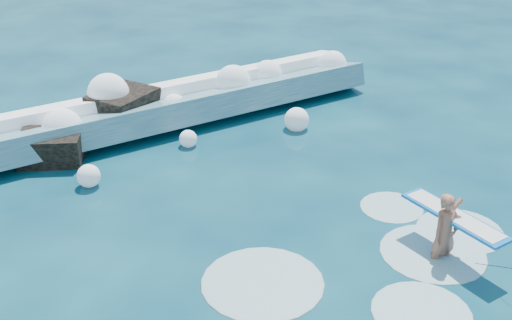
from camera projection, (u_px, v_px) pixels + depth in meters
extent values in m
plane|color=#082D42|center=(247.00, 259.00, 14.12)|extent=(200.00, 200.00, 0.00)
cube|color=#337080|center=(147.00, 116.00, 20.38)|extent=(16.05, 2.44, 1.34)
cube|color=white|center=(136.00, 97.00, 20.80)|extent=(16.05, 1.13, 0.63)
cube|color=black|center=(52.00, 149.00, 18.35)|extent=(2.18, 2.02, 0.97)
cube|color=black|center=(124.00, 112.00, 20.49)|extent=(2.45, 2.28, 1.36)
imported|color=#A5624D|center=(445.00, 234.00, 13.88)|extent=(0.72, 0.49, 1.91)
cube|color=blue|center=(454.00, 216.00, 13.91)|extent=(0.64, 2.62, 0.07)
cube|color=white|center=(454.00, 216.00, 13.90)|extent=(0.53, 2.40, 0.07)
cylinder|color=black|center=(494.00, 266.00, 13.14)|extent=(0.01, 0.91, 0.43)
sphere|color=white|center=(62.00, 128.00, 18.70)|extent=(1.17, 1.17, 1.17)
sphere|color=white|center=(108.00, 94.00, 20.17)|extent=(1.32, 1.32, 1.32)
sphere|color=white|center=(174.00, 106.00, 20.73)|extent=(0.81, 0.81, 0.81)
sphere|color=white|center=(233.00, 82.00, 21.66)|extent=(1.19, 1.19, 1.19)
sphere|color=white|center=(268.00, 75.00, 22.84)|extent=(1.04, 1.04, 1.04)
sphere|color=white|center=(333.00, 65.00, 23.63)|extent=(1.03, 1.03, 1.03)
sphere|color=white|center=(89.00, 176.00, 16.98)|extent=(0.63, 0.63, 0.63)
sphere|color=white|center=(188.00, 139.00, 19.26)|extent=(0.54, 0.54, 0.54)
sphere|color=white|center=(297.00, 120.00, 20.38)|extent=(0.79, 0.79, 0.79)
ellipsoid|color=silver|center=(433.00, 253.00, 14.34)|extent=(2.39, 2.39, 0.12)
ellipsoid|color=silver|center=(421.00, 312.00, 12.53)|extent=(1.99, 1.99, 0.10)
ellipsoid|color=silver|center=(460.00, 231.00, 15.15)|extent=(2.05, 2.05, 0.10)
ellipsoid|color=silver|center=(263.00, 283.00, 13.37)|extent=(2.62, 2.62, 0.13)
ellipsoid|color=silver|center=(392.00, 207.00, 16.12)|extent=(1.60, 1.60, 0.08)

